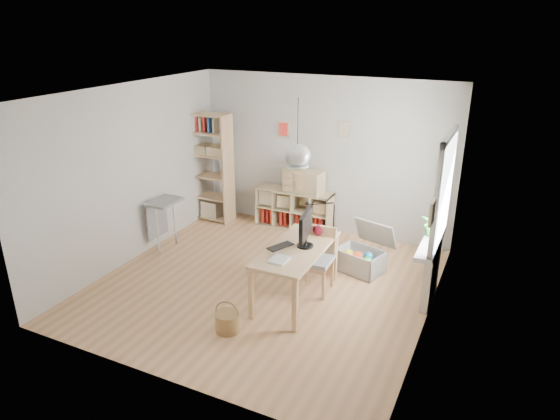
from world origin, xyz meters
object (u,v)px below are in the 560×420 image
at_px(tall_bookshelf, 210,163).
at_px(storage_chest, 363,256).
at_px(chair, 317,255).
at_px(monitor, 305,227).
at_px(cube_shelf, 294,212).
at_px(drawer_chest, 304,181).
at_px(desk, 296,254).

distance_m(tall_bookshelf, storage_chest, 3.37).
distance_m(chair, storage_chest, 0.96).
xyz_separation_m(tall_bookshelf, monitor, (2.67, -1.86, -0.07)).
relative_size(cube_shelf, drawer_chest, 2.00).
xyz_separation_m(chair, storage_chest, (0.42, 0.82, -0.29)).
bearing_deg(tall_bookshelf, drawer_chest, 7.76).
bearing_deg(monitor, drawer_chest, 103.46).
height_order(monitor, drawer_chest, monitor).
relative_size(tall_bookshelf, monitor, 3.62).
bearing_deg(tall_bookshelf, desk, -37.01).
xyz_separation_m(chair, drawer_chest, (-0.98, 1.83, 0.40)).
distance_m(cube_shelf, chair, 2.22).
relative_size(monitor, drawer_chest, 0.79).
bearing_deg(cube_shelf, desk, -65.39).
relative_size(desk, cube_shelf, 1.07).
height_order(desk, cube_shelf, desk).
relative_size(cube_shelf, monitor, 2.53).
bearing_deg(monitor, storage_chest, 55.50).
distance_m(tall_bookshelf, monitor, 3.25).
bearing_deg(cube_shelf, monitor, -62.59).
relative_size(chair, drawer_chest, 1.29).
bearing_deg(drawer_chest, monitor, -59.01).
relative_size(cube_shelf, chair, 1.55).
relative_size(chair, storage_chest, 1.00).
height_order(cube_shelf, monitor, monitor).
distance_m(monitor, drawer_chest, 2.29).
height_order(tall_bookshelf, monitor, tall_bookshelf).
bearing_deg(monitor, desk, -142.30).
bearing_deg(storage_chest, desk, -100.10).
xyz_separation_m(desk, drawer_chest, (-0.83, 2.19, 0.26)).
height_order(desk, monitor, monitor).
xyz_separation_m(storage_chest, monitor, (-0.49, -1.08, 0.79)).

